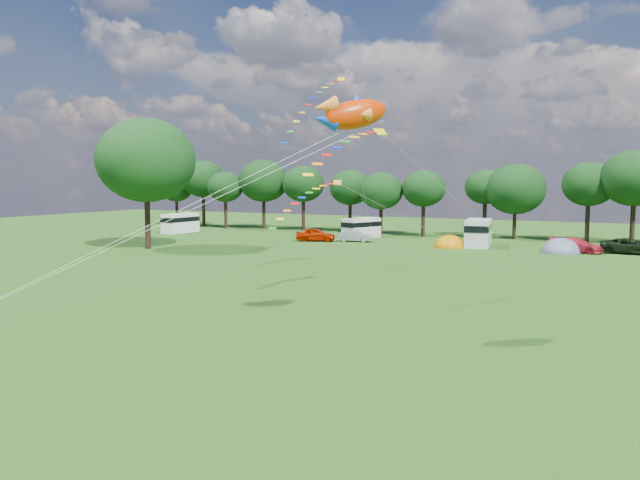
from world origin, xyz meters
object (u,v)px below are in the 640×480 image
at_px(car_a, 316,235).
at_px(car_d, 631,246).
at_px(campervan_c, 478,232).
at_px(car_c, 576,245).
at_px(car_b, 355,236).
at_px(campervan_a, 180,222).
at_px(big_tree, 146,160).
at_px(campervan_b, 361,227).
at_px(fish_kite, 350,114).
at_px(tent_greyblue, 560,252).
at_px(tent_orange, 449,247).

bearing_deg(car_a, car_d, -104.38).
xyz_separation_m(car_a, campervan_c, (17.82, 3.34, 0.76)).
bearing_deg(car_c, car_b, 104.75).
bearing_deg(car_c, campervan_a, 103.88).
bearing_deg(campervan_c, campervan_a, 83.58).
distance_m(big_tree, campervan_b, 26.69).
xyz_separation_m(car_d, campervan_c, (-14.64, 0.39, 0.78)).
bearing_deg(fish_kite, campervan_c, 48.94).
xyz_separation_m(car_c, tent_greyblue, (-1.35, -0.82, -0.69)).
xyz_separation_m(car_c, campervan_a, (-49.09, 0.25, 0.66)).
bearing_deg(car_c, campervan_c, 95.51).
bearing_deg(fish_kite, car_c, 35.10).
height_order(tent_greyblue, fish_kite, fish_kite).
distance_m(big_tree, tent_orange, 32.56).
distance_m(car_a, car_d, 32.60).
distance_m(big_tree, car_a, 20.51).
distance_m(campervan_a, fish_kite, 59.44).
xyz_separation_m(car_b, car_d, (28.19, 1.35, 0.10)).
distance_m(campervan_a, tent_orange, 36.87).
height_order(car_a, tent_greyblue, car_a).
height_order(campervan_a, tent_greyblue, campervan_a).
distance_m(big_tree, campervan_c, 35.44).
bearing_deg(campervan_b, car_a, 175.51).
relative_size(campervan_c, fish_kite, 1.88).
distance_m(car_c, tent_orange, 12.33).
bearing_deg(big_tree, campervan_a, 119.90).
bearing_deg(fish_kite, car_a, 73.27).
bearing_deg(tent_greyblue, tent_orange, -179.00).
bearing_deg(tent_orange, car_a, -176.93).
relative_size(big_tree, tent_greyblue, 3.18).
height_order(car_a, campervan_a, campervan_a).
bearing_deg(car_c, car_a, 107.96).
xyz_separation_m(car_b, campervan_b, (-1.23, 4.59, 0.64)).
xyz_separation_m(campervan_b, tent_orange, (12.37, -5.36, -1.27)).
xyz_separation_m(car_b, car_c, (23.41, 0.24, 0.06)).
bearing_deg(tent_orange, campervan_a, 178.04).
bearing_deg(big_tree, car_c, 22.58).
relative_size(big_tree, campervan_b, 2.50).
distance_m(car_d, tent_orange, 17.19).
distance_m(car_b, campervan_a, 25.70).
bearing_deg(fish_kite, tent_orange, 52.74).
xyz_separation_m(car_b, tent_orange, (11.14, -0.77, -0.63)).
bearing_deg(car_d, campervan_b, 90.83).
relative_size(car_d, tent_greyblue, 1.31).
bearing_deg(campervan_c, car_c, -106.92).
height_order(big_tree, campervan_a, big_tree).
height_order(big_tree, campervan_c, big_tree).
bearing_deg(campervan_b, car_d, -74.60).
bearing_deg(car_c, fish_kite, -174.67).
bearing_deg(car_a, car_b, -89.06).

